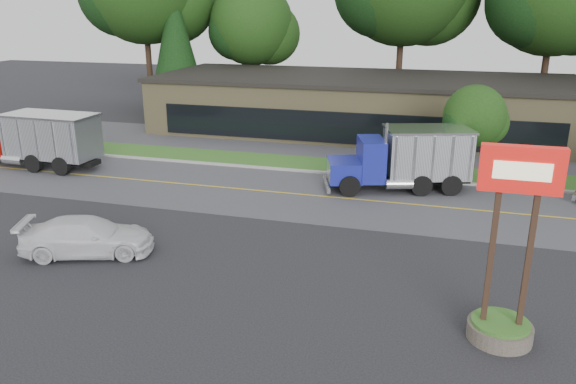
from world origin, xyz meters
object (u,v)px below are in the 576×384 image
at_px(dump_truck_blue, 407,157).
at_px(rally_car, 87,236).
at_px(bilo_sign, 507,278).
at_px(dump_truck_red, 35,138).

bearing_deg(dump_truck_blue, rally_car, 28.50).
xyz_separation_m(bilo_sign, dump_truck_red, (-26.25, 12.36, -0.21)).
distance_m(dump_truck_blue, rally_car, 16.72).
xyz_separation_m(dump_truck_red, rally_car, (10.75, -10.39, -1.06)).
bearing_deg(rally_car, bilo_sign, -116.87).
bearing_deg(bilo_sign, dump_truck_blue, 105.60).
bearing_deg(bilo_sign, rally_car, 172.77).
relative_size(bilo_sign, dump_truck_blue, 0.75).
bearing_deg(rally_car, dump_truck_blue, -63.69).
bearing_deg(bilo_sign, dump_truck_red, 154.79).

